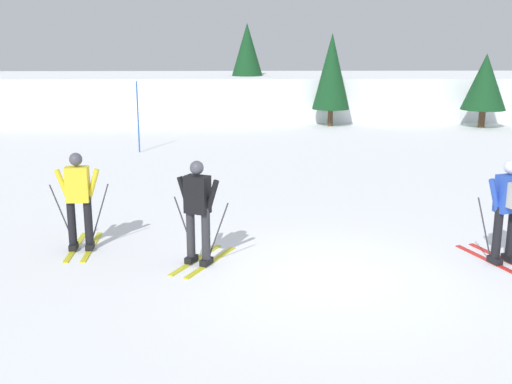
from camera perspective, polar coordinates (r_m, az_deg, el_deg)
ground_plane at (r=9.84m, az=6.54°, el=-7.59°), size 120.00×120.00×0.00m
far_snow_ridge at (r=29.88m, az=1.24°, el=8.79°), size 80.00×6.44×1.87m
skier_black at (r=10.03m, az=-5.27°, el=-1.62°), size 1.04×1.60×1.71m
skier_blue at (r=10.78m, az=21.85°, el=-1.27°), size 0.96×1.64×1.71m
skier_yellow at (r=11.08m, az=-15.77°, el=-0.59°), size 1.00×1.61×1.71m
trail_marker_pole at (r=20.31m, az=-10.63°, el=6.67°), size 0.04×0.04×2.24m
conifer_far_left at (r=29.00m, az=-0.80°, el=11.64°), size 2.07×2.07×4.19m
conifer_far_right at (r=27.08m, az=20.02°, el=9.34°), size 1.76×1.76×2.95m
conifer_far_centre at (r=26.08m, az=6.86°, el=10.78°), size 1.52×1.52×3.74m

